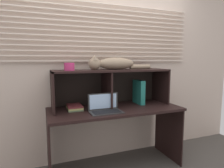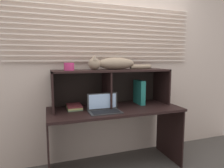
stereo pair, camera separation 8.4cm
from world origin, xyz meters
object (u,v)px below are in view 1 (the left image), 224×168
at_px(cat, 113,64).
at_px(binder_upright, 139,92).
at_px(laptop, 105,108).
at_px(small_basket, 69,67).
at_px(book_stack, 74,107).

xyz_separation_m(cat, binder_upright, (0.36, 0.00, -0.38)).
height_order(laptop, small_basket, small_basket).
height_order(laptop, binder_upright, binder_upright).
distance_m(cat, laptop, 0.57).
bearing_deg(small_basket, laptop, -33.28).
bearing_deg(laptop, book_stack, 143.17).
xyz_separation_m(binder_upright, small_basket, (-0.90, 0.00, 0.35)).
relative_size(laptop, binder_upright, 1.15).
relative_size(laptop, book_stack, 1.44).
height_order(laptop, book_stack, laptop).
distance_m(binder_upright, book_stack, 0.87).
height_order(cat, laptop, cat).
bearing_deg(binder_upright, cat, -180.00).
bearing_deg(book_stack, laptop, -36.83).
height_order(cat, small_basket, cat).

